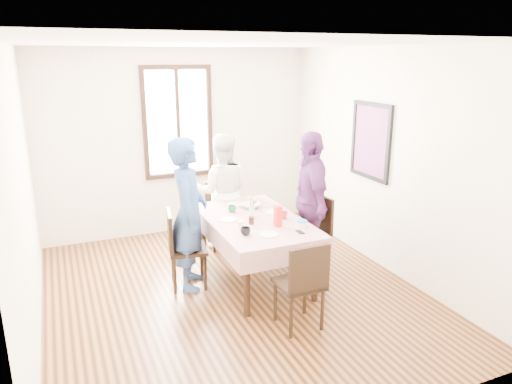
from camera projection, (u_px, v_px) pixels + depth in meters
ground at (233, 293)px, 5.39m from camera, size 4.50×4.50×0.00m
back_wall at (178, 143)px, 7.01m from camera, size 4.00×0.00×4.00m
right_wall at (386, 161)px, 5.78m from camera, size 0.00×4.50×4.50m
window_frame at (178, 122)px, 6.91m from camera, size 1.02×0.06×1.62m
window_pane at (178, 122)px, 6.92m from camera, size 0.90×0.02×1.50m
art_poster at (371, 141)px, 5.98m from camera, size 0.04×0.76×0.96m
dining_table at (254, 250)px, 5.63m from camera, size 0.92×1.61×0.75m
tablecloth at (254, 219)px, 5.52m from camera, size 1.04×1.73×0.01m
chair_left at (188, 249)px, 5.45m from camera, size 0.49×0.49×0.91m
chair_right at (309, 233)px, 5.94m from camera, size 0.47×0.47×0.91m
chair_far at (223, 216)px, 6.58m from camera, size 0.46×0.46×0.91m
chair_near at (299, 283)px, 4.62m from camera, size 0.43×0.43×0.91m
person_left at (188, 214)px, 5.34m from camera, size 0.60×0.74×1.74m
person_far at (223, 192)px, 6.47m from camera, size 0.92×0.82×1.59m
person_right at (309, 202)px, 5.81m from camera, size 0.67×1.09×1.74m
mug_black at (245, 231)px, 5.02m from camera, size 0.11×0.11×0.08m
mug_flag at (284, 215)px, 5.51m from camera, size 0.12×0.12×0.08m
mug_green at (232, 209)px, 5.75m from camera, size 0.12×0.12×0.08m
serving_bowl at (251, 206)px, 5.91m from camera, size 0.31×0.31×0.06m
juice_carton at (278, 216)px, 5.26m from camera, size 0.07×0.07×0.23m
butter_tub at (302, 224)px, 5.25m from camera, size 0.13×0.13×0.06m
jam_jar at (251, 220)px, 5.34m from camera, size 0.06×0.06×0.09m
drinking_glass at (241, 225)px, 5.17m from camera, size 0.07×0.07×0.10m
smartphone at (300, 232)px, 5.10m from camera, size 0.06×0.12×0.01m
flower_vase at (252, 212)px, 5.55m from camera, size 0.07×0.07×0.14m
plate_left at (228, 220)px, 5.48m from camera, size 0.20×0.20×0.01m
plate_right at (273, 212)px, 5.75m from camera, size 0.20×0.20×0.01m
plate_far at (235, 204)px, 6.05m from camera, size 0.20×0.20×0.01m
plate_near at (269, 234)px, 5.03m from camera, size 0.20×0.20×0.01m
butter_lid at (302, 221)px, 5.24m from camera, size 0.12×0.12×0.01m
flower_bunch at (252, 202)px, 5.52m from camera, size 0.09×0.09×0.10m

